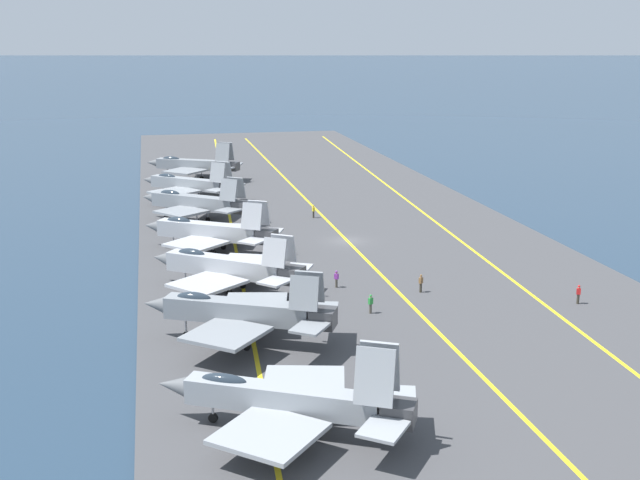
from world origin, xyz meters
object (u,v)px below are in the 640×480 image
Objects in this scene: parked_jet_third at (228,267)px; crew_yellow_vest at (313,211)px; crew_red_vest at (578,293)px; parked_jet_seventh at (194,165)px; parked_jet_sixth at (190,184)px; crew_purple_vest at (336,278)px; crew_brown_vest at (421,282)px; parked_jet_fifth at (196,203)px; parked_jet_fourth at (211,231)px; crew_green_vest at (371,303)px; parked_jet_second at (241,312)px; parked_jet_nearest at (289,399)px.

parked_jet_third reaches higher than crew_yellow_vest.
parked_jet_seventh is at bearing 22.78° from crew_red_vest.
crew_red_vest is at bearing -150.09° from parked_jet_sixth.
crew_purple_vest is at bearing 65.37° from crew_red_vest.
crew_red_vest is at bearing -157.22° from parked_jet_seventh.
parked_jet_sixth is at bearing 21.09° from crew_brown_vest.
crew_red_vest is (-39.90, -31.69, -1.71)m from parked_jet_fifth.
parked_jet_fourth reaches higher than crew_green_vest.
crew_yellow_vest is (42.92, -14.60, -1.71)m from parked_jet_second.
crew_green_vest is 7.83m from crew_brown_vest.
parked_jet_fifth reaches higher than parked_jet_fourth.
parked_jet_seventh is at bearing 0.18° from parked_jet_nearest.
parked_jet_second reaches higher than crew_brown_vest.
parked_jet_second reaches higher than crew_green_vest.
parked_jet_nearest reaches higher than parked_jet_second.
parked_jet_sixth is at bearing 1.27° from parked_jet_fourth.
crew_purple_vest is (-15.87, -10.72, -1.41)m from parked_jet_fourth.
parked_jet_fourth is 26.32m from crew_brown_vest.
parked_jet_second reaches higher than parked_jet_sixth.
crew_yellow_vest is at bearing 22.40° from crew_red_vest.
parked_jet_seventh is (90.06, 0.29, 0.47)m from parked_jet_nearest.
parked_jet_sixth is at bearing 13.23° from crew_green_vest.
parked_jet_nearest is at bearing -178.53° from parked_jet_sixth.
parked_jet_sixth is 8.72× the size of crew_brown_vest.
parked_jet_fourth reaches higher than crew_red_vest.
crew_yellow_vest is (14.41, -14.70, -1.37)m from parked_jet_fourth.
parked_jet_fourth is 9.21× the size of crew_green_vest.
parked_jet_seventh reaches higher than parked_jet_fourth.
parked_jet_nearest is at bearing -178.13° from parked_jet_fifth.
parked_jet_fifth reaches higher than parked_jet_second.
crew_green_vest is at bearing 85.64° from crew_red_vest.
crew_green_vest is (-23.71, -11.94, -1.39)m from parked_jet_fourth.
parked_jet_nearest reaches higher than parked_jet_fifth.
parked_jet_fifth is 38.67m from crew_brown_vest.
parked_jet_nearest reaches higher than parked_jet_third.
crew_red_vest is at bearing -83.82° from parked_jet_second.
crew_red_vest reaches higher than crew_brown_vest.
parked_jet_seventh reaches higher than parked_jet_third.
parked_jet_nearest is at bearing -179.82° from parked_jet_seventh.
parked_jet_seventh is at bearing 8.92° from crew_purple_vest.
crew_green_vest is (-38.44, -12.62, -1.74)m from parked_jet_fifth.
parked_jet_fourth reaches higher than parked_jet_sixth.
crew_yellow_vest is (58.05, -13.47, -1.24)m from parked_jet_nearest.
parked_jet_fifth is 32.70m from crew_purple_vest.
crew_green_vest is 1.02× the size of crew_purple_vest.
crew_green_vest reaches higher than crew_purple_vest.
parked_jet_second is 20.51m from crew_brown_vest.
parked_jet_seventh is 71.02m from crew_green_vest.
parked_jet_fifth is at bearing 177.07° from parked_jet_seventh.
parked_jet_fourth is at bearing 1.61° from parked_jet_nearest.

